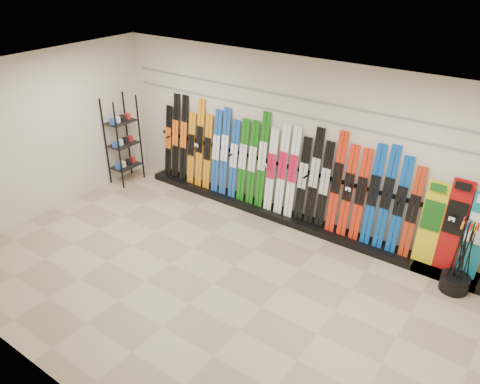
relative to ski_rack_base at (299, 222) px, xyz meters
The scene contains 12 objects.
floor 2.29m from the ski_rack_base, 95.64° to the right, with size 8.00×8.00×0.00m, color gray.
back_wall 1.47m from the ski_rack_base, 135.64° to the left, with size 8.00×8.00×0.00m, color beige.
left_wall 5.01m from the ski_rack_base, 151.65° to the right, with size 5.00×5.00×0.00m, color beige.
ceiling 3.73m from the ski_rack_base, 95.64° to the right, with size 8.00×8.00×0.00m, color silver.
ski_rack_base is the anchor object (origin of this frame).
skis 1.12m from the ski_rack_base, behind, with size 5.37×0.27×1.83m.
snowboards 2.65m from the ski_rack_base, ahead, with size 0.95×0.23×1.48m.
accessory_rack 4.11m from the ski_rack_base, behind, with size 0.40×0.60×1.88m, color black.
pole_bin 2.81m from the ski_rack_base, ahead, with size 0.42×0.42×0.25m, color black.
ski_poles 2.87m from the ski_rack_base, ahead, with size 0.32×0.22×1.18m.
slatwall_rail_0 1.96m from the ski_rack_base, 138.37° to the left, with size 7.60×0.02×0.03m, color gray.
slatwall_rail_1 2.26m from the ski_rack_base, 138.37° to the left, with size 7.60×0.02×0.03m, color gray.
Camera 1 is at (3.63, -4.37, 4.61)m, focal length 35.00 mm.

